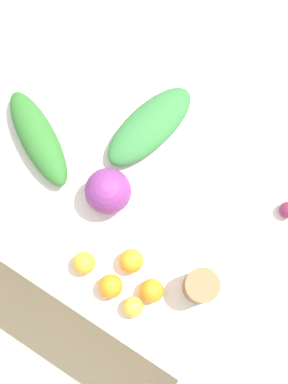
% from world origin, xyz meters
% --- Properties ---
extents(ground_plane, '(8.00, 8.00, 0.00)m').
position_xyz_m(ground_plane, '(0.00, 0.00, 0.00)').
color(ground_plane, '#C6B289').
extents(dining_table, '(1.45, 0.92, 0.71)m').
position_xyz_m(dining_table, '(0.00, 0.00, 0.63)').
color(dining_table, silver).
rests_on(dining_table, ground_plane).
extents(cabbage_purple, '(0.16, 0.16, 0.16)m').
position_xyz_m(cabbage_purple, '(-0.10, -0.07, 0.79)').
color(cabbage_purple, '#7A2D75').
rests_on(cabbage_purple, dining_table).
extents(paper_bag, '(0.11, 0.11, 0.13)m').
position_xyz_m(paper_bag, '(0.33, -0.17, 0.78)').
color(paper_bag, olive).
rests_on(paper_bag, dining_table).
extents(greens_bunch_dandelion, '(0.40, 0.29, 0.10)m').
position_xyz_m(greens_bunch_dandelion, '(-0.41, -0.04, 0.76)').
color(greens_bunch_dandelion, '#2D6B28').
rests_on(greens_bunch_dandelion, dining_table).
extents(greens_bunch_beet_tops, '(0.24, 0.40, 0.08)m').
position_xyz_m(greens_bunch_beet_tops, '(-0.11, 0.20, 0.76)').
color(greens_bunch_beet_tops, '#337538').
rests_on(greens_bunch_beet_tops, dining_table).
extents(beet_root, '(0.06, 0.06, 0.06)m').
position_xyz_m(beet_root, '(0.45, 0.21, 0.74)').
color(beet_root, maroon).
rests_on(beet_root, dining_table).
extents(orange_0, '(0.08, 0.08, 0.08)m').
position_xyz_m(orange_0, '(0.08, -0.33, 0.75)').
color(orange_0, orange).
rests_on(orange_0, dining_table).
extents(orange_1, '(0.08, 0.08, 0.08)m').
position_xyz_m(orange_1, '(0.20, -0.27, 0.75)').
color(orange_1, orange).
rests_on(orange_1, dining_table).
extents(orange_2, '(0.08, 0.08, 0.08)m').
position_xyz_m(orange_2, '(0.09, -0.22, 0.76)').
color(orange_2, orange).
rests_on(orange_2, dining_table).
extents(orange_3, '(0.08, 0.08, 0.08)m').
position_xyz_m(orange_3, '(-0.03, -0.31, 0.75)').
color(orange_3, orange).
rests_on(orange_3, dining_table).
extents(orange_4, '(0.07, 0.07, 0.07)m').
position_xyz_m(orange_4, '(0.18, -0.35, 0.75)').
color(orange_4, '#F9A833').
rests_on(orange_4, dining_table).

